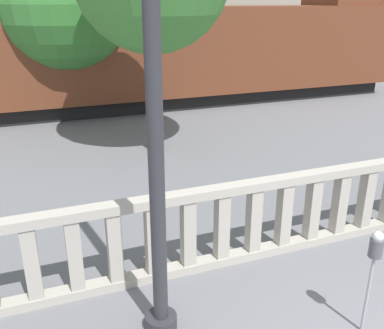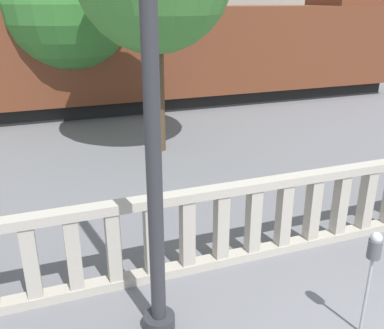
{
  "view_description": "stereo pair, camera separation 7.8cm",
  "coord_description": "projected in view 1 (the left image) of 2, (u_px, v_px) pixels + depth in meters",
  "views": [
    {
      "loc": [
        -3.68,
        -2.19,
        4.03
      ],
      "look_at": [
        -1.26,
        4.19,
        1.39
      ],
      "focal_mm": 40.0,
      "sensor_mm": 36.0,
      "label": 1
    },
    {
      "loc": [
        -3.6,
        -2.22,
        4.03
      ],
      "look_at": [
        -1.26,
        4.19,
        1.39
      ],
      "focal_mm": 40.0,
      "sensor_mm": 36.0,
      "label": 2
    }
  ],
  "objects": [
    {
      "name": "parking_meter",
      "position": [
        375.0,
        253.0,
        5.15
      ],
      "size": [
        0.16,
        0.16,
        1.47
      ],
      "color": "#99999E",
      "rests_on": "ground"
    },
    {
      "name": "balustrade",
      "position": [
        284.0,
        214.0,
        7.12
      ],
      "size": [
        15.42,
        0.24,
        1.38
      ],
      "color": "#ADA599",
      "rests_on": "ground"
    },
    {
      "name": "train_near",
      "position": [
        60.0,
        60.0,
        15.45
      ],
      "size": [
        28.23,
        2.89,
        4.39
      ],
      "color": "black",
      "rests_on": "ground"
    },
    {
      "name": "lamppost",
      "position": [
        154.0,
        102.0,
        4.53
      ],
      "size": [
        0.41,
        0.41,
        6.3
      ],
      "color": "#2D2D33",
      "rests_on": "ground"
    },
    {
      "name": "tree_right",
      "position": [
        63.0,
        4.0,
        14.42
      ],
      "size": [
        4.59,
        4.59,
        6.19
      ],
      "color": "#4C3823",
      "rests_on": "ground"
    }
  ]
}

